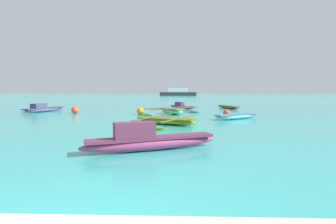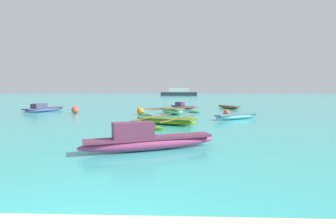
{
  "view_description": "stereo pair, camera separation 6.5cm",
  "coord_description": "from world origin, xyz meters",
  "px_view_note": "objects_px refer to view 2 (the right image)",
  "views": [
    {
      "loc": [
        1.4,
        -2.35,
        1.8
      ],
      "look_at": [
        0.81,
        15.88,
        0.25
      ],
      "focal_mm": 28.0,
      "sensor_mm": 36.0,
      "label": 1
    },
    {
      "loc": [
        1.47,
        -2.35,
        1.8
      ],
      "look_at": [
        0.81,
        15.88,
        0.25
      ],
      "focal_mm": 28.0,
      "sensor_mm": 36.0,
      "label": 2
    }
  ],
  "objects_px": {
    "moored_boat_4": "(172,111)",
    "mooring_buoy_0": "(140,111)",
    "moored_boat_1": "(237,116)",
    "moored_boat_3": "(166,121)",
    "moored_boat_0": "(182,106)",
    "moored_boat_6": "(147,140)",
    "distant_ferry": "(179,93)",
    "moored_boat_5": "(229,107)",
    "mooring_buoy_1": "(227,113)",
    "mooring_buoy_2": "(75,110)",
    "moored_boat_2": "(43,109)"
  },
  "relations": [
    {
      "from": "moored_boat_5",
      "to": "mooring_buoy_0",
      "type": "height_order",
      "value": "mooring_buoy_0"
    },
    {
      "from": "moored_boat_2",
      "to": "mooring_buoy_2",
      "type": "relative_size",
      "value": 7.21
    },
    {
      "from": "moored_boat_5",
      "to": "mooring_buoy_0",
      "type": "xyz_separation_m",
      "value": [
        -7.58,
        -6.38,
        0.11
      ]
    },
    {
      "from": "mooring_buoy_0",
      "to": "mooring_buoy_1",
      "type": "height_order",
      "value": "mooring_buoy_0"
    },
    {
      "from": "mooring_buoy_0",
      "to": "mooring_buoy_2",
      "type": "distance_m",
      "value": 5.16
    },
    {
      "from": "distant_ferry",
      "to": "moored_boat_3",
      "type": "bearing_deg",
      "value": -90.84
    },
    {
      "from": "moored_boat_0",
      "to": "moored_boat_1",
      "type": "distance_m",
      "value": 9.14
    },
    {
      "from": "moored_boat_4",
      "to": "moored_boat_0",
      "type": "bearing_deg",
      "value": 132.43
    },
    {
      "from": "moored_boat_0",
      "to": "moored_boat_6",
      "type": "xyz_separation_m",
      "value": [
        -1.33,
        -17.12,
        0.07
      ]
    },
    {
      "from": "moored_boat_2",
      "to": "mooring_buoy_2",
      "type": "height_order",
      "value": "moored_boat_2"
    },
    {
      "from": "moored_boat_2",
      "to": "distant_ferry",
      "type": "relative_size",
      "value": 0.36
    },
    {
      "from": "moored_boat_1",
      "to": "moored_boat_3",
      "type": "height_order",
      "value": "moored_boat_3"
    },
    {
      "from": "moored_boat_0",
      "to": "moored_boat_4",
      "type": "relative_size",
      "value": 0.6
    },
    {
      "from": "moored_boat_6",
      "to": "mooring_buoy_2",
      "type": "relative_size",
      "value": 7.35
    },
    {
      "from": "moored_boat_3",
      "to": "mooring_buoy_1",
      "type": "xyz_separation_m",
      "value": [
        3.97,
        4.49,
        0.04
      ]
    },
    {
      "from": "mooring_buoy_1",
      "to": "moored_boat_6",
      "type": "bearing_deg",
      "value": -112.26
    },
    {
      "from": "moored_boat_5",
      "to": "distant_ferry",
      "type": "xyz_separation_m",
      "value": [
        -4.52,
        55.07,
        0.82
      ]
    },
    {
      "from": "moored_boat_5",
      "to": "moored_boat_2",
      "type": "bearing_deg",
      "value": -99.86
    },
    {
      "from": "moored_boat_3",
      "to": "moored_boat_2",
      "type": "bearing_deg",
      "value": 169.83
    },
    {
      "from": "moored_boat_1",
      "to": "moored_boat_3",
      "type": "xyz_separation_m",
      "value": [
        -4.27,
        -2.64,
        -0.0
      ]
    },
    {
      "from": "moored_boat_1",
      "to": "mooring_buoy_0",
      "type": "relative_size",
      "value": 6.11
    },
    {
      "from": "moored_boat_1",
      "to": "mooring_buoy_1",
      "type": "distance_m",
      "value": 1.87
    },
    {
      "from": "moored_boat_2",
      "to": "moored_boat_5",
      "type": "xyz_separation_m",
      "value": [
        15.94,
        4.01,
        -0.08
      ]
    },
    {
      "from": "moored_boat_4",
      "to": "mooring_buoy_0",
      "type": "bearing_deg",
      "value": -116.38
    },
    {
      "from": "moored_boat_4",
      "to": "mooring_buoy_0",
      "type": "relative_size",
      "value": 8.25
    },
    {
      "from": "moored_boat_2",
      "to": "moored_boat_5",
      "type": "distance_m",
      "value": 16.44
    },
    {
      "from": "moored_boat_4",
      "to": "distant_ferry",
      "type": "xyz_separation_m",
      "value": [
        0.78,
        60.94,
        0.75
      ]
    },
    {
      "from": "moored_boat_0",
      "to": "mooring_buoy_2",
      "type": "relative_size",
      "value": 4.78
    },
    {
      "from": "moored_boat_4",
      "to": "mooring_buoy_1",
      "type": "distance_m",
      "value": 3.95
    },
    {
      "from": "moored_boat_3",
      "to": "moored_boat_4",
      "type": "xyz_separation_m",
      "value": [
        0.2,
        5.67,
        0.05
      ]
    },
    {
      "from": "mooring_buoy_1",
      "to": "mooring_buoy_2",
      "type": "relative_size",
      "value": 0.81
    },
    {
      "from": "moored_boat_0",
      "to": "moored_boat_2",
      "type": "relative_size",
      "value": 0.66
    },
    {
      "from": "moored_boat_6",
      "to": "mooring_buoy_2",
      "type": "xyz_separation_m",
      "value": [
        -6.88,
        11.92,
        -0.03
      ]
    },
    {
      "from": "moored_boat_0",
      "to": "mooring_buoy_2",
      "type": "height_order",
      "value": "moored_boat_0"
    },
    {
      "from": "moored_boat_3",
      "to": "mooring_buoy_0",
      "type": "bearing_deg",
      "value": 137.54
    },
    {
      "from": "moored_boat_5",
      "to": "mooring_buoy_2",
      "type": "relative_size",
      "value": 5.5
    },
    {
      "from": "moored_boat_0",
      "to": "moored_boat_2",
      "type": "xyz_separation_m",
      "value": [
        -11.47,
        -3.65,
        0.02
      ]
    },
    {
      "from": "moored_boat_6",
      "to": "distant_ferry",
      "type": "bearing_deg",
      "value": 66.64
    },
    {
      "from": "moored_boat_1",
      "to": "distant_ferry",
      "type": "bearing_deg",
      "value": 58.45
    },
    {
      "from": "mooring_buoy_1",
      "to": "moored_boat_4",
      "type": "bearing_deg",
      "value": 162.6
    },
    {
      "from": "moored_boat_0",
      "to": "mooring_buoy_1",
      "type": "distance_m",
      "value": 7.31
    },
    {
      "from": "mooring_buoy_2",
      "to": "mooring_buoy_1",
      "type": "bearing_deg",
      "value": -7.67
    },
    {
      "from": "moored_boat_1",
      "to": "mooring_buoy_2",
      "type": "relative_size",
      "value": 5.92
    },
    {
      "from": "moored_boat_6",
      "to": "moored_boat_4",
      "type": "bearing_deg",
      "value": 65.18
    },
    {
      "from": "moored_boat_0",
      "to": "moored_boat_6",
      "type": "height_order",
      "value": "moored_boat_6"
    },
    {
      "from": "moored_boat_0",
      "to": "moored_boat_5",
      "type": "bearing_deg",
      "value": 52.18
    },
    {
      "from": "moored_boat_0",
      "to": "moored_boat_4",
      "type": "height_order",
      "value": "moored_boat_0"
    },
    {
      "from": "moored_boat_1",
      "to": "moored_boat_5",
      "type": "relative_size",
      "value": 1.08
    },
    {
      "from": "moored_boat_6",
      "to": "distant_ferry",
      "type": "distance_m",
      "value": 72.55
    },
    {
      "from": "moored_boat_1",
      "to": "mooring_buoy_2",
      "type": "xyz_separation_m",
      "value": [
        -11.45,
        3.35,
        0.09
      ]
    }
  ]
}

